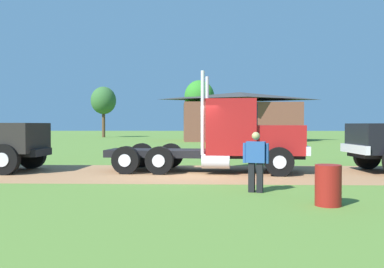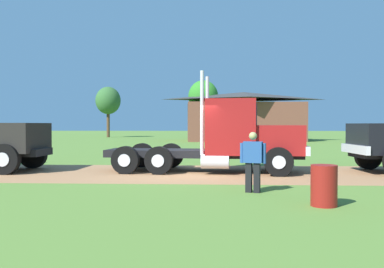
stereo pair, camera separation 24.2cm
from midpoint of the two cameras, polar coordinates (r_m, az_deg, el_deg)
ground_plane at (r=15.55m, az=-0.75°, el=-5.39°), size 200.00×200.00×0.00m
dirt_track at (r=15.55m, az=-0.75°, el=-5.38°), size 120.00×5.75×0.01m
truck_foreground_white at (r=15.95m, az=5.96°, el=-0.56°), size 7.75×3.25×3.77m
visitor_standing_near at (r=11.25m, az=8.96°, el=-3.46°), size 0.68×0.38×1.62m
steel_barrel at (r=9.80m, az=18.32°, el=-6.73°), size 0.58×0.58×0.92m
shed_building at (r=46.38m, az=7.26°, el=2.28°), size 13.45×7.77×5.38m
tree_left at (r=59.75m, az=-11.32°, el=4.48°), size 3.50×3.50×7.10m
tree_mid at (r=47.13m, az=1.70°, el=5.07°), size 3.38×3.38×6.80m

